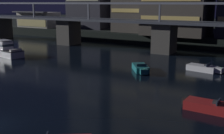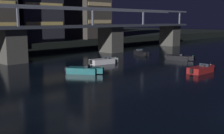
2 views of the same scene
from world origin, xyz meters
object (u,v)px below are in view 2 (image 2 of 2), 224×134
at_px(speedboat_near_right, 201,70).
at_px(river_bridge, 11,38).
at_px(speedboat_mid_left, 84,70).
at_px(speedboat_far_right, 179,58).
at_px(speedboat_far_center, 141,53).
at_px(speedboat_far_left, 103,61).

bearing_deg(speedboat_near_right, river_bridge, 118.05).
bearing_deg(speedboat_mid_left, speedboat_far_right, -5.16).
distance_m(speedboat_near_right, speedboat_far_center, 20.40).
relative_size(river_bridge, speedboat_far_right, 18.94).
bearing_deg(speedboat_near_right, speedboat_far_center, 63.11).
relative_size(speedboat_far_center, speedboat_far_right, 0.95).
bearing_deg(speedboat_far_right, speedboat_mid_left, 174.84).
distance_m(speedboat_near_right, speedboat_far_right, 12.28).
height_order(speedboat_mid_left, speedboat_far_center, same).
relative_size(speedboat_near_right, speedboat_far_center, 1.07).
bearing_deg(speedboat_far_center, river_bridge, 160.51).
xyz_separation_m(speedboat_mid_left, speedboat_far_right, (20.16, -1.82, 0.00)).
height_order(river_bridge, speedboat_far_left, river_bridge).
distance_m(speedboat_mid_left, speedboat_far_center, 22.17).
distance_m(river_bridge, speedboat_far_right, 28.92).
bearing_deg(speedboat_far_center, speedboat_far_right, -94.24).
distance_m(river_bridge, speedboat_far_left, 15.66).
relative_size(river_bridge, speedboat_mid_left, 20.67).
height_order(speedboat_far_center, speedboat_far_right, same).
height_order(river_bridge, speedboat_far_right, river_bridge).
bearing_deg(speedboat_mid_left, speedboat_near_right, -42.51).
bearing_deg(speedboat_far_right, speedboat_far_left, 154.01).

